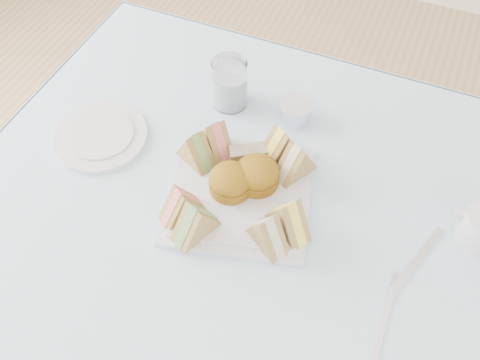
% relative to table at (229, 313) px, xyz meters
% --- Properties ---
extents(table, '(0.90, 0.90, 0.74)m').
position_rel_table_xyz_m(table, '(0.00, 0.00, 0.00)').
color(table, brown).
rests_on(table, floor).
extents(tablecloth, '(1.02, 1.02, 0.01)m').
position_rel_table_xyz_m(tablecloth, '(0.00, 0.00, 0.37)').
color(tablecloth, silver).
rests_on(tablecloth, table).
extents(serving_plate, '(0.30, 0.30, 0.01)m').
position_rel_table_xyz_m(serving_plate, '(-0.00, 0.08, 0.38)').
color(serving_plate, silver).
rests_on(serving_plate, tablecloth).
extents(sandwich_fl_a, '(0.07, 0.09, 0.07)m').
position_rel_table_xyz_m(sandwich_fl_a, '(-0.08, -0.00, 0.42)').
color(sandwich_fl_a, '#9E7C48').
rests_on(sandwich_fl_a, serving_plate).
extents(sandwich_fl_b, '(0.07, 0.09, 0.08)m').
position_rel_table_xyz_m(sandwich_fl_b, '(-0.04, -0.03, 0.43)').
color(sandwich_fl_b, '#9E7C48').
rests_on(sandwich_fl_b, serving_plate).
extents(sandwich_fr_a, '(0.09, 0.08, 0.08)m').
position_rel_table_xyz_m(sandwich_fr_a, '(0.10, 0.04, 0.43)').
color(sandwich_fr_a, '#9E7C48').
rests_on(sandwich_fr_a, serving_plate).
extents(sandwich_fr_b, '(0.09, 0.07, 0.07)m').
position_rel_table_xyz_m(sandwich_fr_b, '(0.08, 0.00, 0.42)').
color(sandwich_fr_b, '#9E7C48').
rests_on(sandwich_fr_b, serving_plate).
extents(sandwich_bl_a, '(0.09, 0.07, 0.07)m').
position_rel_table_xyz_m(sandwich_bl_a, '(-0.11, 0.11, 0.42)').
color(sandwich_bl_a, '#9E7C48').
rests_on(sandwich_bl_a, serving_plate).
extents(sandwich_bl_b, '(0.09, 0.08, 0.07)m').
position_rel_table_xyz_m(sandwich_bl_b, '(-0.08, 0.15, 0.43)').
color(sandwich_bl_b, '#9E7C48').
rests_on(sandwich_bl_b, serving_plate).
extents(sandwich_br_a, '(0.07, 0.09, 0.08)m').
position_rel_table_xyz_m(sandwich_br_a, '(0.07, 0.16, 0.43)').
color(sandwich_br_a, '#9E7C48').
rests_on(sandwich_br_a, serving_plate).
extents(sandwich_br_b, '(0.08, 0.10, 0.08)m').
position_rel_table_xyz_m(sandwich_br_b, '(0.03, 0.18, 0.43)').
color(sandwich_br_b, '#9E7C48').
rests_on(sandwich_br_b, serving_plate).
extents(scone_left, '(0.09, 0.09, 0.05)m').
position_rel_table_xyz_m(scone_left, '(-0.02, 0.08, 0.41)').
color(scone_left, '#9C650F').
rests_on(scone_left, serving_plate).
extents(scone_right, '(0.11, 0.11, 0.05)m').
position_rel_table_xyz_m(scone_right, '(0.02, 0.11, 0.41)').
color(scone_right, '#9C650F').
rests_on(scone_right, serving_plate).
extents(pastry_slice, '(0.08, 0.06, 0.03)m').
position_rel_table_xyz_m(pastry_slice, '(-0.02, 0.15, 0.40)').
color(pastry_slice, tan).
rests_on(pastry_slice, serving_plate).
extents(side_plate, '(0.24, 0.24, 0.01)m').
position_rel_table_xyz_m(side_plate, '(-0.31, 0.10, 0.38)').
color(side_plate, silver).
rests_on(side_plate, tablecloth).
extents(water_glass, '(0.07, 0.07, 0.11)m').
position_rel_table_xyz_m(water_glass, '(-0.12, 0.29, 0.43)').
color(water_glass, white).
rests_on(water_glass, tablecloth).
extents(tea_strainer, '(0.09, 0.09, 0.04)m').
position_rel_table_xyz_m(tea_strainer, '(0.02, 0.30, 0.40)').
color(tea_strainer, silver).
rests_on(tea_strainer, tablecloth).
extents(knife, '(0.07, 0.16, 0.00)m').
position_rel_table_xyz_m(knife, '(0.32, 0.07, 0.38)').
color(knife, silver).
rests_on(knife, tablecloth).
extents(fork, '(0.01, 0.17, 0.00)m').
position_rel_table_xyz_m(fork, '(0.29, -0.09, 0.38)').
color(fork, silver).
rests_on(fork, tablecloth).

